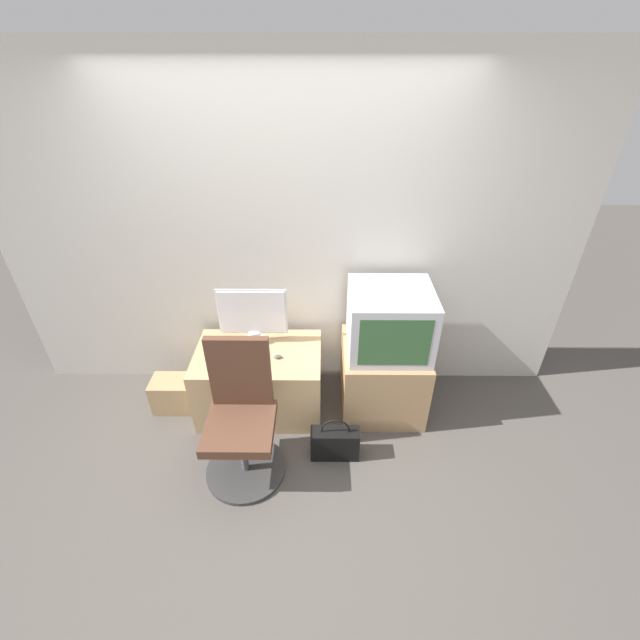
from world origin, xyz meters
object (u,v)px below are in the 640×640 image
at_px(main_monitor, 253,317).
at_px(cardboard_box_lower, 174,394).
at_px(keyboard, 247,357).
at_px(mouse, 278,357).
at_px(crt_tv, 390,321).
at_px(handbag, 335,443).
at_px(office_chair, 242,423).

distance_m(main_monitor, cardboard_box_lower, 0.96).
height_order(keyboard, cardboard_box_lower, keyboard).
bearing_deg(main_monitor, cardboard_box_lower, -167.22).
relative_size(main_monitor, mouse, 9.14).
bearing_deg(mouse, main_monitor, 134.46).
bearing_deg(main_monitor, mouse, -45.54).
height_order(crt_tv, handbag, crt_tv).
distance_m(main_monitor, mouse, 0.36).
distance_m(mouse, crt_tv, 0.88).
bearing_deg(main_monitor, handbag, -45.80).
relative_size(main_monitor, crt_tv, 0.88).
relative_size(mouse, crt_tv, 0.10).
xyz_separation_m(keyboard, mouse, (0.23, 0.00, 0.01)).
bearing_deg(crt_tv, main_monitor, 173.99).
relative_size(mouse, cardboard_box_lower, 0.17).
xyz_separation_m(main_monitor, cardboard_box_lower, (-0.68, -0.15, -0.66)).
bearing_deg(crt_tv, mouse, -173.66).
bearing_deg(office_chair, handbag, 7.22).
distance_m(keyboard, mouse, 0.23).
relative_size(cardboard_box_lower, handbag, 0.91).
height_order(crt_tv, office_chair, crt_tv).
bearing_deg(handbag, office_chair, -172.78).
xyz_separation_m(crt_tv, handbag, (-0.40, -0.53, -0.71)).
height_order(mouse, office_chair, office_chair).
xyz_separation_m(office_chair, handbag, (0.63, 0.08, -0.29)).
xyz_separation_m(main_monitor, office_chair, (-0.01, -0.72, -0.38)).
xyz_separation_m(main_monitor, crt_tv, (1.03, -0.11, 0.04)).
distance_m(office_chair, cardboard_box_lower, 0.92).
bearing_deg(cardboard_box_lower, handbag, -20.52).
height_order(cardboard_box_lower, handbag, handbag).
bearing_deg(mouse, office_chair, -111.46).
height_order(crt_tv, cardboard_box_lower, crt_tv).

